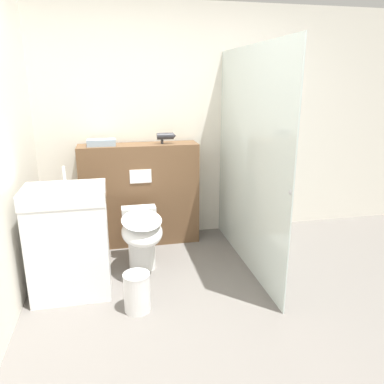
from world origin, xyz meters
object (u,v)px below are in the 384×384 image
Objects in this scene: sink_vanity at (69,242)px; waste_bin at (137,292)px; hair_drier at (166,136)px; toilet at (142,235)px.

sink_vanity is 0.70m from waste_bin.
toilet is at bearing -118.25° from hair_drier.
toilet is 0.65× the size of sink_vanity.
toilet reaches higher than waste_bin.
sink_vanity is 5.34× the size of hair_drier.
waste_bin is at bearing -36.06° from sink_vanity.
waste_bin is (-0.43, -1.27, -1.01)m from hair_drier.
toilet is 0.69m from waste_bin.
sink_vanity is (-0.61, -0.28, 0.11)m from toilet.
hair_drier is 0.64× the size of waste_bin.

